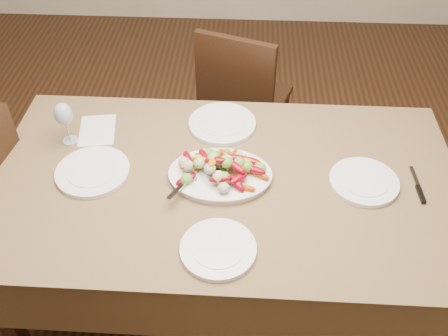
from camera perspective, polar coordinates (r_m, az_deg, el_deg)
floor at (r=2.47m, az=-5.96°, el=-16.10°), size 6.00×6.00×0.00m
dining_table at (r=2.22m, az=-0.00°, el=-8.32°), size 1.84×1.05×0.76m
chair_far at (r=2.85m, az=2.57°, el=7.89°), size 0.54×0.54×0.95m
serving_platter at (r=1.94m, az=-0.44°, el=-0.93°), size 0.39×0.29×0.02m
roasted_vegetables at (r=1.90m, az=-0.45°, el=0.31°), size 0.32×0.22×0.09m
serving_spoon at (r=1.89m, az=-2.49°, el=-0.83°), size 0.28×0.17×0.03m
plate_left at (r=2.03m, az=-14.76°, el=-0.41°), size 0.29×0.29×0.02m
plate_right at (r=1.99m, az=15.70°, el=-1.53°), size 0.27×0.27×0.02m
plate_far at (r=2.19m, az=-0.21°, el=5.09°), size 0.29×0.29×0.02m
plate_near at (r=1.71m, az=-0.67°, el=-9.25°), size 0.26×0.26×0.02m
wine_glass at (r=2.15m, az=-17.68°, el=5.03°), size 0.08×0.08×0.20m
menu_card at (r=2.24m, az=-14.28°, el=4.21°), size 0.18×0.23×0.00m
table_knife at (r=2.05m, az=21.25°, el=-1.98°), size 0.03×0.20×0.01m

